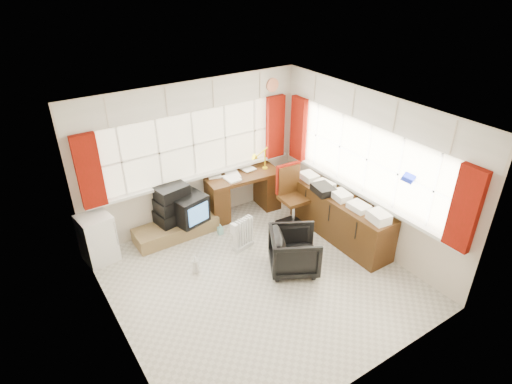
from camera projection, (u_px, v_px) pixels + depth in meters
ground at (260, 280)px, 6.30m from camera, size 4.00×4.00×0.00m
room_walls at (260, 191)px, 5.56m from camera, size 4.00×4.00×4.00m
window_back at (196, 173)px, 7.25m from camera, size 3.70×0.12×3.60m
window_right at (362, 189)px, 6.77m from camera, size 0.12×3.70×3.60m
curtains at (276, 154)px, 6.70m from camera, size 3.83×3.83×1.15m
overhead_cabinets at (278, 103)px, 6.38m from camera, size 3.98×3.98×0.48m
desk at (242, 190)px, 7.78m from camera, size 1.40×0.77×0.81m
desk_lamp at (265, 154)px, 7.65m from camera, size 0.17×0.15×0.42m
task_chair at (291, 193)px, 7.37m from camera, size 0.49×0.52×1.11m
office_chair at (294, 251)px, 6.37m from camera, size 0.97×0.96×0.65m
radiator at (243, 236)px, 6.89m from camera, size 0.38×0.22×0.54m
credenza at (340, 217)px, 7.08m from camera, size 0.50×2.00×0.85m
file_tray at (323, 189)px, 7.03m from camera, size 0.34×0.41×0.12m
tv_bench at (176, 229)px, 7.23m from camera, size 1.40×0.50×0.25m
crt_tv at (189, 209)px, 7.11m from camera, size 0.62×0.59×0.48m
hifi_stack at (173, 205)px, 7.11m from camera, size 0.67×0.49×0.65m
mini_fridge at (98, 238)px, 6.54m from camera, size 0.52×0.52×0.78m
spray_bottle_a at (196, 264)px, 6.38m from camera, size 0.13×0.13×0.29m
spray_bottle_b at (220, 229)px, 7.28m from camera, size 0.09×0.10×0.19m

